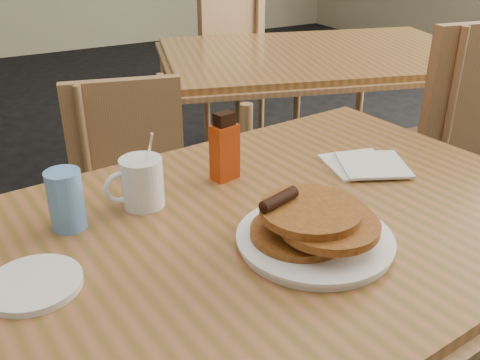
% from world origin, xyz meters
% --- Properties ---
extents(main_table, '(1.34, 0.97, 0.75)m').
position_xyz_m(main_table, '(0.05, -0.07, 0.71)').
color(main_table, '#965A35').
rests_on(main_table, floor).
extents(neighbor_table, '(1.58, 1.29, 0.75)m').
position_xyz_m(neighbor_table, '(1.01, 1.04, 0.71)').
color(neighbor_table, '#965A35').
rests_on(neighbor_table, floor).
extents(chair_main_far, '(0.46, 0.46, 0.83)m').
position_xyz_m(chair_main_far, '(0.03, 0.68, 0.49)').
color(chair_main_far, '#997748').
rests_on(chair_main_far, floor).
extents(chair_neighbor_far, '(0.54, 0.54, 1.01)m').
position_xyz_m(chair_neighbor_far, '(1.03, 1.76, 0.61)').
color(chair_neighbor_far, '#997748').
rests_on(chair_neighbor_far, floor).
extents(chair_neighbor_near, '(0.53, 0.54, 1.00)m').
position_xyz_m(chair_neighbor_near, '(1.04, 0.31, 0.60)').
color(chair_neighbor_near, '#997748').
rests_on(chair_neighbor_near, floor).
extents(pancake_plate, '(0.28, 0.28, 0.10)m').
position_xyz_m(pancake_plate, '(0.07, -0.18, 0.78)').
color(pancake_plate, white).
rests_on(pancake_plate, main_table).
extents(coffee_mug, '(0.12, 0.09, 0.16)m').
position_xyz_m(coffee_mug, '(-0.14, 0.11, 0.80)').
color(coffee_mug, white).
rests_on(coffee_mug, main_table).
extents(syrup_bottle, '(0.06, 0.05, 0.15)m').
position_xyz_m(syrup_bottle, '(0.06, 0.13, 0.82)').
color(syrup_bottle, maroon).
rests_on(syrup_bottle, main_table).
extents(napkin_stack, '(0.21, 0.22, 0.01)m').
position_xyz_m(napkin_stack, '(0.38, 0.03, 0.76)').
color(napkin_stack, white).
rests_on(napkin_stack, main_table).
extents(blue_tumbler, '(0.07, 0.07, 0.12)m').
position_xyz_m(blue_tumbler, '(-0.29, 0.09, 0.81)').
color(blue_tumbler, '#5C94D9').
rests_on(blue_tumbler, main_table).
extents(side_saucer, '(0.15, 0.15, 0.01)m').
position_xyz_m(side_saucer, '(-0.39, -0.06, 0.76)').
color(side_saucer, white).
rests_on(side_saucer, main_table).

